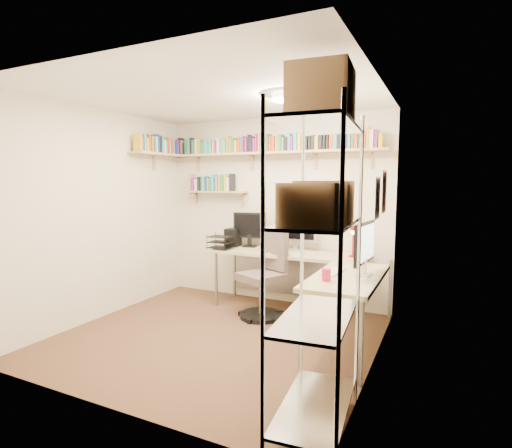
% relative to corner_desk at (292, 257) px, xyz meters
% --- Properties ---
extents(ground, '(3.20, 3.20, 0.00)m').
position_rel_corner_desk_xyz_m(ground, '(-0.49, -0.93, -0.75)').
color(ground, '#4F3321').
rests_on(ground, ground).
extents(room_shell, '(3.24, 3.04, 2.52)m').
position_rel_corner_desk_xyz_m(room_shell, '(-0.49, -0.93, 0.80)').
color(room_shell, beige).
rests_on(room_shell, ground).
extents(wall_shelves, '(3.12, 1.09, 0.80)m').
position_rel_corner_desk_xyz_m(wall_shelves, '(-0.93, 0.36, 1.28)').
color(wall_shelves, tan).
rests_on(wall_shelves, ground).
extents(corner_desk, '(2.32, 1.92, 1.31)m').
position_rel_corner_desk_xyz_m(corner_desk, '(0.00, 0.00, 0.00)').
color(corner_desk, beige).
rests_on(corner_desk, ground).
extents(office_chair, '(0.62, 0.62, 1.05)m').
position_rel_corner_desk_xyz_m(office_chair, '(-0.30, -0.13, -0.30)').
color(office_chair, black).
rests_on(office_chair, ground).
extents(wire_rack, '(0.52, 0.95, 2.35)m').
position_rel_corner_desk_xyz_m(wire_rack, '(0.93, -2.02, 0.88)').
color(wire_rack, silver).
rests_on(wire_rack, ground).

